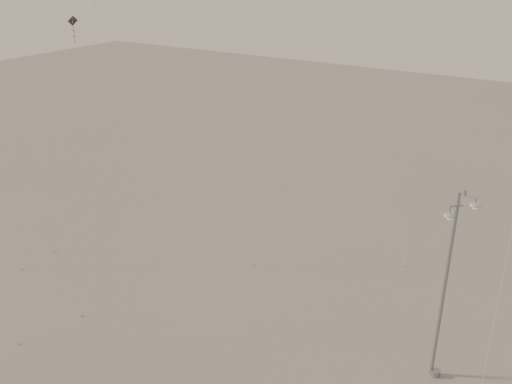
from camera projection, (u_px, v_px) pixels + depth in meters
The scene contains 4 objects.
ground at pixel (175, 374), 33.62m from camera, with size 160.00×160.00×0.00m, color gray.
street_lamp at pixel (447, 282), 31.66m from camera, with size 1.55×0.91×9.37m.
kite_3 at pixel (95, 34), 33.77m from camera, with size 2.11×1.92×20.57m.
kite_6 at pixel (60, 85), 42.18m from camera, with size 1.86×4.63×15.06m.
Camera 1 is at (18.93, -21.86, 19.57)m, focal length 50.00 mm.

